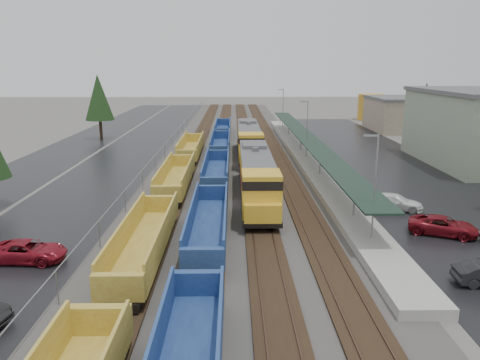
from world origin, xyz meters
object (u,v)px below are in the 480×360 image
object	(u,v)px
well_string_yellow	(145,242)
parked_car_east_b	(443,226)
parked_car_west_c	(27,251)
well_string_blue	(213,193)
storage_tank	(371,107)
locomotive_trail	(249,141)
parked_car_east_c	(395,202)
locomotive_lead	(257,177)

from	to	relation	value
well_string_yellow	parked_car_east_b	world-z (taller)	well_string_yellow
parked_car_west_c	well_string_blue	bearing A→B (deg)	-39.21
storage_tank	parked_car_west_c	distance (m)	92.42
locomotive_trail	parked_car_east_b	xyz separation A→B (m)	(13.63, -30.01, -1.72)
parked_car_west_c	parked_car_east_b	distance (m)	29.57
well_string_yellow	storage_tank	distance (m)	88.67
parked_car_east_b	parked_car_east_c	xyz separation A→B (m)	(-1.50, 6.33, -0.01)
parked_car_east_c	parked_car_east_b	bearing A→B (deg)	-144.63
parked_car_east_c	locomotive_lead	bearing A→B (deg)	99.57
locomotive_lead	parked_car_east_b	xyz separation A→B (m)	(13.63, -9.01, -1.72)
locomotive_trail	parked_car_east_c	size ratio (longest dim) A/B	4.23
well_string_blue	parked_car_east_b	world-z (taller)	well_string_blue
locomotive_trail	parked_car_east_c	world-z (taller)	locomotive_trail
parked_car_east_c	well_string_blue	bearing A→B (deg)	106.10
well_string_blue	parked_car_east_c	xyz separation A→B (m)	(16.13, -1.68, -0.49)
locomotive_lead	parked_car_east_c	world-z (taller)	locomotive_lead
well_string_yellow	parked_car_west_c	bearing A→B (deg)	-177.94
locomotive_lead	well_string_yellow	distance (m)	15.52
locomotive_trail	well_string_blue	size ratio (longest dim) A/B	0.20
parked_car_west_c	parked_car_east_b	xyz separation A→B (m)	(29.22, 4.50, 0.00)
storage_tank	parked_car_east_c	xyz separation A→B (m)	(-17.76, -69.59, -2.29)
parked_car_east_b	locomotive_lead	bearing A→B (deg)	81.52
well_string_blue	storage_tank	xyz separation A→B (m)	(33.88, 67.92, 1.80)
locomotive_lead	locomotive_trail	size ratio (longest dim) A/B	1.00
locomotive_trail	storage_tank	size ratio (longest dim) A/B	3.37
locomotive_trail	parked_car_west_c	size ratio (longest dim) A/B	4.02
well_string_yellow	parked_car_west_c	size ratio (longest dim) A/B	17.16
well_string_blue	parked_car_east_c	bearing A→B (deg)	-5.94
locomotive_trail	storage_tank	distance (m)	54.78
parked_car_east_b	parked_car_east_c	size ratio (longest dim) A/B	1.05
locomotive_lead	well_string_blue	world-z (taller)	locomotive_lead
parked_car_west_c	parked_car_east_c	size ratio (longest dim) A/B	1.05
locomotive_trail	parked_car_east_c	bearing A→B (deg)	-62.88
storage_tank	parked_car_east_b	bearing A→B (deg)	-102.09
locomotive_trail	parked_car_east_b	bearing A→B (deg)	-65.58
locomotive_lead	locomotive_trail	world-z (taller)	same
locomotive_lead	well_string_blue	size ratio (longest dim) A/B	0.20
well_string_yellow	parked_car_west_c	xyz separation A→B (m)	(-7.60, -0.27, -0.50)
storage_tank	parked_car_east_c	distance (m)	71.86
well_string_yellow	parked_car_east_b	xyz separation A→B (m)	(21.63, 4.23, -0.50)
locomotive_lead	storage_tank	bearing A→B (deg)	65.93
locomotive_trail	well_string_blue	bearing A→B (deg)	-100.30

